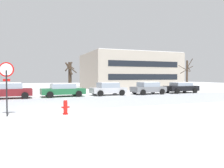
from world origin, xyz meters
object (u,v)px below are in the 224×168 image
(parked_car_gray, at_px, (148,88))
(fire_hydrant, at_px, (65,107))
(stop_sign, at_px, (6,78))
(parked_car_green, at_px, (63,90))
(parked_car_black, at_px, (181,87))
(parked_car_maroon, at_px, (10,90))
(parked_car_silver, at_px, (108,89))

(parked_car_gray, bearing_deg, fire_hydrant, -136.95)
(stop_sign, height_order, parked_car_green, stop_sign)
(fire_hydrant, height_order, parked_car_gray, parked_car_gray)
(parked_car_green, bearing_deg, parked_car_black, -0.17)
(parked_car_maroon, bearing_deg, fire_hydrant, -72.46)
(parked_car_silver, bearing_deg, parked_car_green, 179.33)
(parked_car_black, bearing_deg, stop_sign, -151.39)
(parked_car_silver, bearing_deg, parked_car_maroon, -178.82)
(parked_car_gray, height_order, parked_car_black, parked_car_gray)
(parked_car_silver, bearing_deg, parked_car_gray, -3.16)
(parked_car_black, bearing_deg, parked_car_green, 179.83)
(parked_car_green, xyz_separation_m, parked_car_gray, (9.90, -0.33, 0.02))
(parked_car_maroon, bearing_deg, parked_car_gray, -0.26)
(parked_car_silver, bearing_deg, stop_sign, -131.88)
(parked_car_green, xyz_separation_m, parked_car_silver, (4.95, -0.06, 0.02))
(parked_car_maroon, height_order, parked_car_black, parked_car_maroon)
(fire_hydrant, bearing_deg, stop_sign, 171.66)
(parked_car_maroon, distance_m, parked_car_gray, 14.84)
(parked_car_maroon, height_order, parked_car_green, parked_car_maroon)
(parked_car_green, distance_m, parked_car_black, 14.84)
(fire_hydrant, relative_size, parked_car_black, 0.19)
(parked_car_gray, bearing_deg, parked_car_green, 178.09)
(fire_hydrant, relative_size, parked_car_maroon, 0.22)
(parked_car_green, bearing_deg, parked_car_gray, -1.91)
(stop_sign, xyz_separation_m, parked_car_gray, (14.39, 10.26, -1.25))
(parked_car_gray, bearing_deg, parked_car_black, 3.33)
(parked_car_gray, bearing_deg, parked_car_maroon, 179.74)
(parked_car_green, bearing_deg, fire_hydrant, -97.99)
(stop_sign, distance_m, parked_car_gray, 17.71)
(stop_sign, relative_size, parked_car_gray, 0.69)
(parked_car_maroon, xyz_separation_m, parked_car_gray, (14.84, -0.07, -0.03))
(stop_sign, height_order, parked_car_black, stop_sign)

